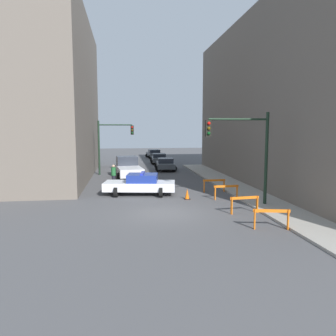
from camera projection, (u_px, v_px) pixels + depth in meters
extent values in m
plane|color=#4C4C4F|center=(165.00, 213.00, 17.22)|extent=(120.00, 120.00, 0.00)
cube|color=#9E998E|center=(276.00, 208.00, 18.06)|extent=(2.40, 44.00, 0.12)
cube|color=#6B6056|center=(8.00, 98.00, 28.52)|extent=(14.00, 20.00, 14.16)
cube|color=#6B6056|center=(318.00, 101.00, 26.14)|extent=(12.00, 28.00, 13.31)
cylinder|color=black|center=(266.00, 159.00, 18.51)|extent=(0.18, 0.18, 5.20)
cylinder|color=black|center=(238.00, 119.00, 18.02)|extent=(3.40, 0.12, 0.12)
cube|color=black|center=(208.00, 128.00, 17.84)|extent=(0.30, 0.22, 0.90)
sphere|color=red|center=(209.00, 123.00, 17.67)|extent=(0.18, 0.18, 0.18)
sphere|color=#4C3D0C|center=(209.00, 128.00, 17.70)|extent=(0.18, 0.18, 0.18)
sphere|color=#0C4219|center=(209.00, 133.00, 17.73)|extent=(0.18, 0.18, 0.18)
cylinder|color=black|center=(99.00, 148.00, 31.42)|extent=(0.18, 0.18, 5.20)
cylinder|color=black|center=(115.00, 125.00, 31.38)|extent=(3.20, 0.12, 0.12)
cube|color=black|center=(132.00, 130.00, 31.66)|extent=(0.30, 0.22, 0.90)
sphere|color=red|center=(132.00, 127.00, 31.48)|extent=(0.18, 0.18, 0.18)
sphere|color=#4C3D0C|center=(132.00, 130.00, 31.52)|extent=(0.18, 0.18, 0.18)
sphere|color=#0C4219|center=(132.00, 133.00, 31.55)|extent=(0.18, 0.18, 0.18)
cube|color=white|center=(140.00, 186.00, 21.91)|extent=(4.93, 2.57, 0.55)
cube|color=navy|center=(142.00, 178.00, 21.84)|extent=(2.21, 1.92, 0.52)
cylinder|color=black|center=(116.00, 192.00, 21.13)|extent=(0.32, 0.69, 0.66)
cylinder|color=black|center=(120.00, 188.00, 22.82)|extent=(0.32, 0.69, 0.66)
cylinder|color=black|center=(161.00, 192.00, 21.07)|extent=(0.32, 0.69, 0.66)
cylinder|color=black|center=(162.00, 188.00, 22.76)|extent=(0.32, 0.69, 0.66)
cube|color=#2633BF|center=(142.00, 173.00, 21.81)|extent=(0.42, 1.40, 0.12)
cube|color=silver|center=(128.00, 170.00, 29.25)|extent=(2.56, 5.58, 0.70)
cube|color=#2D333D|center=(127.00, 161.00, 30.20)|extent=(2.01, 1.91, 0.80)
cylinder|color=black|center=(116.00, 172.00, 30.68)|extent=(0.82, 0.34, 0.80)
cylinder|color=black|center=(136.00, 171.00, 31.12)|extent=(0.82, 0.34, 0.80)
cylinder|color=black|center=(120.00, 177.00, 27.46)|extent=(0.82, 0.34, 0.80)
cylinder|color=black|center=(142.00, 176.00, 27.90)|extent=(0.82, 0.34, 0.80)
cube|color=#474C51|center=(165.00, 165.00, 35.18)|extent=(2.07, 4.41, 0.52)
cube|color=#232833|center=(165.00, 160.00, 34.96)|extent=(1.70, 1.90, 0.48)
cylinder|color=black|center=(157.00, 166.00, 36.47)|extent=(0.63, 0.26, 0.62)
cylinder|color=black|center=(172.00, 166.00, 36.60)|extent=(0.63, 0.26, 0.62)
cylinder|color=black|center=(158.00, 169.00, 33.83)|extent=(0.63, 0.26, 0.62)
cylinder|color=black|center=(174.00, 169.00, 33.96)|extent=(0.63, 0.26, 0.62)
cube|color=#474C51|center=(159.00, 159.00, 41.94)|extent=(2.03, 4.39, 0.52)
cube|color=#232833|center=(159.00, 155.00, 41.71)|extent=(1.68, 1.89, 0.48)
cylinder|color=black|center=(152.00, 160.00, 43.22)|extent=(0.63, 0.25, 0.62)
cylinder|color=black|center=(165.00, 160.00, 43.36)|extent=(0.63, 0.25, 0.62)
cylinder|color=black|center=(153.00, 162.00, 40.58)|extent=(0.63, 0.25, 0.62)
cylinder|color=black|center=(166.00, 162.00, 40.72)|extent=(0.63, 0.25, 0.62)
cube|color=#474C51|center=(154.00, 154.00, 50.07)|extent=(2.15, 4.43, 0.52)
cube|color=#232833|center=(154.00, 151.00, 49.84)|extent=(1.73, 1.93, 0.48)
cylinder|color=black|center=(147.00, 155.00, 51.21)|extent=(0.64, 0.27, 0.62)
cylinder|color=black|center=(158.00, 155.00, 51.57)|extent=(0.64, 0.27, 0.62)
cylinder|color=black|center=(150.00, 157.00, 48.63)|extent=(0.64, 0.27, 0.62)
cylinder|color=black|center=(161.00, 157.00, 48.99)|extent=(0.64, 0.27, 0.62)
cylinder|color=black|center=(114.00, 181.00, 25.37)|extent=(0.40, 0.40, 0.82)
cylinder|color=#236633|center=(113.00, 171.00, 25.29)|extent=(0.51, 0.51, 0.62)
sphere|color=tan|center=(113.00, 166.00, 25.24)|extent=(0.31, 0.31, 0.22)
cube|color=orange|center=(272.00, 211.00, 14.26)|extent=(1.58, 0.36, 0.14)
cube|color=orange|center=(255.00, 219.00, 14.34)|extent=(0.08, 0.17, 0.90)
cube|color=orange|center=(288.00, 220.00, 14.26)|extent=(0.08, 0.17, 0.90)
cube|color=orange|center=(245.00, 198.00, 16.99)|extent=(1.60, 0.20, 0.14)
cube|color=orange|center=(232.00, 206.00, 16.87)|extent=(0.06, 0.16, 0.90)
cube|color=orange|center=(257.00, 204.00, 17.20)|extent=(0.06, 0.16, 0.90)
cube|color=orange|center=(226.00, 186.00, 20.44)|extent=(1.60, 0.10, 0.14)
cube|color=orange|center=(215.00, 193.00, 20.36)|extent=(0.05, 0.16, 0.90)
cube|color=orange|center=(237.00, 192.00, 20.60)|extent=(0.05, 0.16, 0.90)
cube|color=orange|center=(214.00, 180.00, 22.82)|extent=(1.60, 0.07, 0.14)
cube|color=orange|center=(204.00, 186.00, 22.76)|extent=(0.05, 0.16, 0.90)
cube|color=orange|center=(224.00, 185.00, 22.98)|extent=(0.05, 0.16, 0.90)
cube|color=black|center=(187.00, 199.00, 20.56)|extent=(0.36, 0.36, 0.04)
cone|color=#F2600C|center=(187.00, 194.00, 20.52)|extent=(0.28, 0.28, 0.62)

